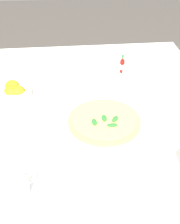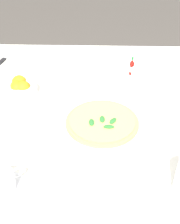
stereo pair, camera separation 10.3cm
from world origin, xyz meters
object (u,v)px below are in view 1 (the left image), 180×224
Objects in this scene: pizza at (104,121)px; hot_sauce_bottle at (122,65)px; coffee_cup_center_back at (15,192)px; citrus_bowl at (13,93)px; pizza_plate at (104,124)px; salt_shaker at (119,64)px; pepper_shaker at (126,70)px; coffee_cup_far_left at (96,57)px.

hot_sauce_bottle is (0.37, -0.13, 0.01)m from pizza.
citrus_bowl reaches higher than coffee_cup_center_back.
citrus_bowl is at bearing 59.19° from pizza_plate.
pizza_plate is 3.98× the size of hot_sauce_bottle.
salt_shaker and pepper_shaker have the same top height.
coffee_cup_far_left is at bearing 49.80° from salt_shaker.
coffee_cup_far_left is 1.00× the size of coffee_cup_center_back.
citrus_bowl is at bearing 114.40° from salt_shaker.
coffee_cup_far_left is 2.31× the size of pepper_shaker.
coffee_cup_far_left reaches higher than pizza_plate.
coffee_cup_center_back is 0.47m from citrus_bowl.
citrus_bowl is 0.49m from salt_shaker.
citrus_bowl is (-0.28, 0.35, 0.00)m from coffee_cup_far_left.
coffee_cup_far_left is at bearing -51.27° from citrus_bowl.
coffee_cup_center_back is at bearing 135.44° from pizza_plate.
salt_shaker is at bearing -130.20° from coffee_cup_far_left.
coffee_cup_far_left and pepper_shaker have the same top height.
pepper_shaker is (0.34, -0.14, 0.00)m from pizza.
coffee_cup_far_left is at bearing 40.14° from pepper_shaker.
hot_sauce_bottle is at bearing -31.81° from coffee_cup_center_back.
salt_shaker is 0.06m from pepper_shaker.
salt_shaker is at bearing 19.65° from pepper_shaker.
citrus_bowl is at bearing 107.47° from pepper_shaker.
citrus_bowl is at bearing 110.94° from hot_sauce_bottle.
salt_shaker reaches higher than pizza_plate.
pizza_plate is 2.54× the size of coffee_cup_far_left.
coffee_cup_center_back is at bearing 149.91° from salt_shaker.
salt_shaker is (0.67, -0.39, -0.00)m from coffee_cup_center_back.
pizza_plate is at bearing -44.56° from coffee_cup_center_back.
hot_sauce_bottle is at bearing -160.35° from salt_shaker.
salt_shaker is (0.40, -0.12, 0.00)m from pizza.
coffee_cup_far_left is 2.31× the size of salt_shaker.
pizza_plate is 0.38m from citrus_bowl.
pepper_shaker is (-0.06, -0.02, 0.00)m from salt_shaker.
pizza_plate is 0.42m from salt_shaker.
hot_sauce_bottle reaches higher than pepper_shaker.
citrus_bowl is 0.49m from pepper_shaker.
salt_shaker is (-0.08, -0.09, -0.00)m from coffee_cup_far_left.
pizza is 2.98× the size of hot_sauce_bottle.
citrus_bowl is (0.47, 0.06, 0.00)m from coffee_cup_center_back.
pizza_plate is 0.48m from coffee_cup_far_left.
pizza is at bearing 163.19° from salt_shaker.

